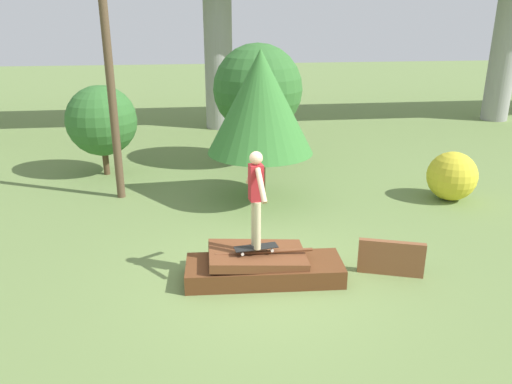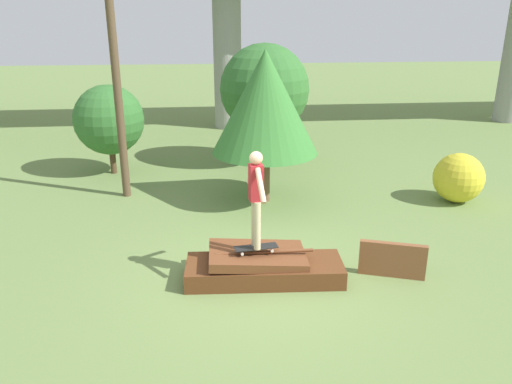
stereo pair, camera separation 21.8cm
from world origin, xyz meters
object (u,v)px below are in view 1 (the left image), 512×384
object	(u,v)px
tree_behind_left	(258,89)
bush_yellow_flowering	(452,176)
tree_mid_back	(260,102)
skateboard	(256,247)
utility_pole	(109,62)
tree_behind_right	(102,121)
skater	(256,193)

from	to	relation	value
tree_behind_left	bush_yellow_flowering	xyz separation A→B (m)	(4.39, -3.73, -1.70)
tree_behind_left	bush_yellow_flowering	distance (m)	6.01
tree_mid_back	skateboard	bearing A→B (deg)	-98.92
utility_pole	tree_mid_back	xyz separation A→B (m)	(3.49, -0.71, -0.90)
skateboard	tree_behind_right	xyz separation A→B (m)	(-3.53, 6.65, 0.95)
tree_behind_left	bush_yellow_flowering	world-z (taller)	tree_behind_left
skateboard	bush_yellow_flowering	distance (m)	6.35
skateboard	tree_behind_left	xyz separation A→B (m)	(0.98, 7.13, 1.68)
skater	tree_mid_back	size ratio (longest dim) A/B	0.46
skateboard	bush_yellow_flowering	bearing A→B (deg)	32.26
skater	tree_behind_left	xyz separation A→B (m)	(0.98, 7.13, 0.68)
utility_pole	tree_behind_left	size ratio (longest dim) A/B	1.78
bush_yellow_flowering	utility_pole	bearing A→B (deg)	171.36
tree_behind_left	tree_mid_back	distance (m)	3.22
skater	tree_behind_left	distance (m)	7.22
tree_behind_right	tree_mid_back	size ratio (longest dim) A/B	0.70
skateboard	bush_yellow_flowering	size ratio (longest dim) A/B	0.63
skater	tree_mid_back	world-z (taller)	tree_mid_back
tree_behind_right	bush_yellow_flowering	bearing A→B (deg)	-20.13
utility_pole	tree_mid_back	distance (m)	3.68
tree_mid_back	bush_yellow_flowering	distance (m)	5.13
skater	utility_pole	world-z (taller)	utility_pole
skater	tree_behind_right	bearing A→B (deg)	117.94
utility_pole	tree_mid_back	bearing A→B (deg)	-11.56
utility_pole	bush_yellow_flowering	world-z (taller)	utility_pole
skater	bush_yellow_flowering	distance (m)	6.43
skater	tree_mid_back	bearing A→B (deg)	81.08
utility_pole	tree_behind_left	xyz separation A→B (m)	(3.86, 2.48, -1.06)
skateboard	tree_behind_left	bearing A→B (deg)	82.15
skateboard	skater	bearing A→B (deg)	7.13
skater	tree_behind_right	world-z (taller)	tree_behind_right
bush_yellow_flowering	skateboard	bearing A→B (deg)	-147.74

